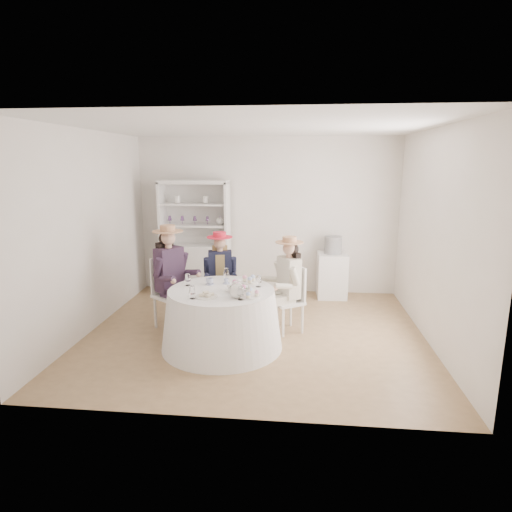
# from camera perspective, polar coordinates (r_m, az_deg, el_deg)

# --- Properties ---
(ground) EXTENTS (4.50, 4.50, 0.00)m
(ground) POSITION_cam_1_polar(r_m,az_deg,el_deg) (5.91, -0.10, -10.20)
(ground) COLOR olive
(ground) RESTS_ON ground
(ceiling) EXTENTS (4.50, 4.50, 0.00)m
(ceiling) POSITION_cam_1_polar(r_m,az_deg,el_deg) (5.47, -0.11, 16.89)
(ceiling) COLOR white
(ceiling) RESTS_ON wall_back
(wall_back) EXTENTS (4.50, 0.00, 4.50)m
(wall_back) POSITION_cam_1_polar(r_m,az_deg,el_deg) (7.51, 1.47, 5.36)
(wall_back) COLOR silver
(wall_back) RESTS_ON ground
(wall_front) EXTENTS (4.50, 0.00, 4.50)m
(wall_front) POSITION_cam_1_polar(r_m,az_deg,el_deg) (3.59, -3.39, -2.52)
(wall_front) COLOR silver
(wall_front) RESTS_ON ground
(wall_left) EXTENTS (0.00, 4.50, 4.50)m
(wall_left) POSITION_cam_1_polar(r_m,az_deg,el_deg) (6.18, -21.36, 2.97)
(wall_left) COLOR silver
(wall_left) RESTS_ON ground
(wall_right) EXTENTS (0.00, 4.50, 4.50)m
(wall_right) POSITION_cam_1_polar(r_m,az_deg,el_deg) (5.76, 22.78, 2.21)
(wall_right) COLOR silver
(wall_right) RESTS_ON ground
(tea_table) EXTENTS (1.50, 1.50, 0.75)m
(tea_table) POSITION_cam_1_polar(r_m,az_deg,el_deg) (5.38, -4.57, -8.31)
(tea_table) COLOR white
(tea_table) RESTS_ON ground
(hutch) EXTENTS (1.33, 0.84, 1.98)m
(hutch) POSITION_cam_1_polar(r_m,az_deg,el_deg) (7.50, -7.97, 0.22)
(hutch) COLOR silver
(hutch) RESTS_ON ground
(side_table) EXTENTS (0.51, 0.51, 0.76)m
(side_table) POSITION_cam_1_polar(r_m,az_deg,el_deg) (7.42, 10.08, -2.54)
(side_table) COLOR silver
(side_table) RESTS_ON ground
(hatbox) EXTENTS (0.37, 0.37, 0.29)m
(hatbox) POSITION_cam_1_polar(r_m,az_deg,el_deg) (7.30, 10.24, 1.46)
(hatbox) COLOR black
(hatbox) RESTS_ON side_table
(guest_left) EXTENTS (0.62, 0.59, 1.45)m
(guest_left) POSITION_cam_1_polar(r_m,az_deg,el_deg) (5.95, -11.32, -2.00)
(guest_left) COLOR silver
(guest_left) RESTS_ON ground
(guest_mid) EXTENTS (0.49, 0.51, 1.30)m
(guest_mid) POSITION_cam_1_polar(r_m,az_deg,el_deg) (6.21, -4.79, -1.96)
(guest_mid) COLOR silver
(guest_mid) RESTS_ON ground
(guest_right) EXTENTS (0.57, 0.53, 1.32)m
(guest_right) POSITION_cam_1_polar(r_m,az_deg,el_deg) (5.73, 4.21, -3.09)
(guest_right) COLOR silver
(guest_right) RESTS_ON ground
(spare_chair) EXTENTS (0.40, 0.40, 0.95)m
(spare_chair) POSITION_cam_1_polar(r_m,az_deg,el_deg) (6.61, -4.58, -3.10)
(spare_chair) COLOR silver
(spare_chair) RESTS_ON ground
(teacup_a) EXTENTS (0.13, 0.13, 0.08)m
(teacup_a) POSITION_cam_1_polar(r_m,az_deg,el_deg) (5.47, -6.19, -3.42)
(teacup_a) COLOR white
(teacup_a) RESTS_ON tea_table
(teacup_b) EXTENTS (0.07, 0.07, 0.06)m
(teacup_b) POSITION_cam_1_polar(r_m,az_deg,el_deg) (5.49, -3.99, -3.40)
(teacup_b) COLOR white
(teacup_b) RESTS_ON tea_table
(teacup_c) EXTENTS (0.10, 0.10, 0.06)m
(teacup_c) POSITION_cam_1_polar(r_m,az_deg,el_deg) (5.33, -1.81, -3.85)
(teacup_c) COLOR white
(teacup_c) RESTS_ON tea_table
(flower_bowl) EXTENTS (0.28, 0.28, 0.06)m
(flower_bowl) POSITION_cam_1_polar(r_m,az_deg,el_deg) (5.17, -2.66, -4.44)
(flower_bowl) COLOR white
(flower_bowl) RESTS_ON tea_table
(flower_arrangement) EXTENTS (0.18, 0.18, 0.07)m
(flower_arrangement) POSITION_cam_1_polar(r_m,az_deg,el_deg) (5.13, -2.38, -3.90)
(flower_arrangement) COLOR pink
(flower_arrangement) RESTS_ON tea_table
(table_teapot) EXTENTS (0.24, 0.17, 0.18)m
(table_teapot) POSITION_cam_1_polar(r_m,az_deg,el_deg) (4.92, -2.54, -4.69)
(table_teapot) COLOR white
(table_teapot) RESTS_ON tea_table
(sandwich_plate) EXTENTS (0.26, 0.26, 0.06)m
(sandwich_plate) POSITION_cam_1_polar(r_m,az_deg,el_deg) (4.99, -6.59, -5.29)
(sandwich_plate) COLOR white
(sandwich_plate) RESTS_ON tea_table
(cupcake_stand) EXTENTS (0.26, 0.26, 0.25)m
(cupcake_stand) POSITION_cam_1_polar(r_m,az_deg,el_deg) (4.94, -0.92, -4.46)
(cupcake_stand) COLOR white
(cupcake_stand) RESTS_ON tea_table
(stemware_set) EXTENTS (0.97, 0.94, 0.15)m
(stemware_set) POSITION_cam_1_polar(r_m,az_deg,el_deg) (5.24, -4.66, -3.69)
(stemware_set) COLOR white
(stemware_set) RESTS_ON tea_table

